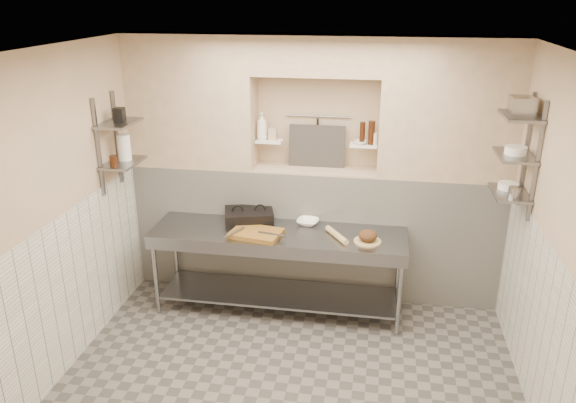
% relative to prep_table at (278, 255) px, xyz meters
% --- Properties ---
extents(floor, '(4.00, 3.90, 0.10)m').
position_rel_prep_table_xyz_m(floor, '(0.30, -1.18, -0.69)').
color(floor, '#625C57').
rests_on(floor, ground).
extents(ceiling, '(4.00, 3.90, 0.10)m').
position_rel_prep_table_xyz_m(ceiling, '(0.30, -1.18, 2.21)').
color(ceiling, silver).
rests_on(ceiling, ground).
extents(wall_left, '(0.10, 3.90, 2.80)m').
position_rel_prep_table_xyz_m(wall_left, '(-1.75, -1.18, 0.76)').
color(wall_left, tan).
rests_on(wall_left, ground).
extents(wall_right, '(0.10, 3.90, 2.80)m').
position_rel_prep_table_xyz_m(wall_right, '(2.35, -1.18, 0.76)').
color(wall_right, tan).
rests_on(wall_right, ground).
extents(wall_back, '(4.00, 0.10, 2.80)m').
position_rel_prep_table_xyz_m(wall_back, '(0.30, 0.82, 0.76)').
color(wall_back, tan).
rests_on(wall_back, ground).
extents(backwall_lower, '(4.00, 0.40, 1.40)m').
position_rel_prep_table_xyz_m(backwall_lower, '(0.30, 0.57, 0.06)').
color(backwall_lower, silver).
rests_on(backwall_lower, floor).
extents(alcove_sill, '(1.30, 0.40, 0.02)m').
position_rel_prep_table_xyz_m(alcove_sill, '(0.30, 0.57, 0.77)').
color(alcove_sill, tan).
rests_on(alcove_sill, backwall_lower).
extents(backwall_pillar_left, '(1.35, 0.40, 1.40)m').
position_rel_prep_table_xyz_m(backwall_pillar_left, '(-1.02, 0.57, 1.46)').
color(backwall_pillar_left, tan).
rests_on(backwall_pillar_left, backwall_lower).
extents(backwall_pillar_right, '(1.35, 0.40, 1.40)m').
position_rel_prep_table_xyz_m(backwall_pillar_right, '(1.63, 0.57, 1.46)').
color(backwall_pillar_right, tan).
rests_on(backwall_pillar_right, backwall_lower).
extents(backwall_header, '(1.30, 0.40, 0.40)m').
position_rel_prep_table_xyz_m(backwall_header, '(0.30, 0.57, 1.96)').
color(backwall_header, tan).
rests_on(backwall_header, backwall_lower).
extents(wainscot_left, '(0.02, 3.90, 1.40)m').
position_rel_prep_table_xyz_m(wainscot_left, '(-1.69, -1.18, 0.06)').
color(wainscot_left, silver).
rests_on(wainscot_left, floor).
extents(wainscot_right, '(0.02, 3.90, 1.40)m').
position_rel_prep_table_xyz_m(wainscot_right, '(2.29, -1.18, 0.06)').
color(wainscot_right, silver).
rests_on(wainscot_right, floor).
extents(alcove_shelf_left, '(0.28, 0.16, 0.02)m').
position_rel_prep_table_xyz_m(alcove_shelf_left, '(-0.20, 0.57, 1.06)').
color(alcove_shelf_left, white).
rests_on(alcove_shelf_left, backwall_lower).
extents(alcove_shelf_right, '(0.28, 0.16, 0.02)m').
position_rel_prep_table_xyz_m(alcove_shelf_right, '(0.80, 0.57, 1.06)').
color(alcove_shelf_right, white).
rests_on(alcove_shelf_right, backwall_lower).
extents(utensil_rail, '(0.70, 0.02, 0.02)m').
position_rel_prep_table_xyz_m(utensil_rail, '(0.30, 0.74, 1.31)').
color(utensil_rail, gray).
rests_on(utensil_rail, wall_back).
extents(hanging_steel, '(0.02, 0.02, 0.30)m').
position_rel_prep_table_xyz_m(hanging_steel, '(0.30, 0.72, 1.14)').
color(hanging_steel, black).
rests_on(hanging_steel, utensil_rail).
extents(splash_panel, '(0.60, 0.08, 0.45)m').
position_rel_prep_table_xyz_m(splash_panel, '(0.30, 0.67, 1.00)').
color(splash_panel, '#383330').
rests_on(splash_panel, alcove_sill).
extents(shelf_rail_left_a, '(0.03, 0.03, 0.95)m').
position_rel_prep_table_xyz_m(shelf_rail_left_a, '(-1.67, 0.07, 1.16)').
color(shelf_rail_left_a, slate).
rests_on(shelf_rail_left_a, wall_left).
extents(shelf_rail_left_b, '(0.03, 0.03, 0.95)m').
position_rel_prep_table_xyz_m(shelf_rail_left_b, '(-1.67, -0.33, 1.16)').
color(shelf_rail_left_b, slate).
rests_on(shelf_rail_left_b, wall_left).
extents(wall_shelf_left_lower, '(0.30, 0.50, 0.02)m').
position_rel_prep_table_xyz_m(wall_shelf_left_lower, '(-1.54, -0.13, 0.96)').
color(wall_shelf_left_lower, slate).
rests_on(wall_shelf_left_lower, wall_left).
extents(wall_shelf_left_upper, '(0.30, 0.50, 0.03)m').
position_rel_prep_table_xyz_m(wall_shelf_left_upper, '(-1.54, -0.13, 1.36)').
color(wall_shelf_left_upper, slate).
rests_on(wall_shelf_left_upper, wall_left).
extents(shelf_rail_right_a, '(0.03, 0.03, 1.05)m').
position_rel_prep_table_xyz_m(shelf_rail_right_a, '(2.28, 0.07, 1.21)').
color(shelf_rail_right_a, slate).
rests_on(shelf_rail_right_a, wall_right).
extents(shelf_rail_right_b, '(0.03, 0.03, 1.05)m').
position_rel_prep_table_xyz_m(shelf_rail_right_b, '(2.28, -0.33, 1.21)').
color(shelf_rail_right_b, slate).
rests_on(shelf_rail_right_b, wall_right).
extents(wall_shelf_right_lower, '(0.30, 0.50, 0.02)m').
position_rel_prep_table_xyz_m(wall_shelf_right_lower, '(2.14, -0.13, 0.86)').
color(wall_shelf_right_lower, slate).
rests_on(wall_shelf_right_lower, wall_right).
extents(wall_shelf_right_mid, '(0.30, 0.50, 0.02)m').
position_rel_prep_table_xyz_m(wall_shelf_right_mid, '(2.14, -0.13, 1.21)').
color(wall_shelf_right_mid, slate).
rests_on(wall_shelf_right_mid, wall_right).
extents(wall_shelf_right_upper, '(0.30, 0.50, 0.03)m').
position_rel_prep_table_xyz_m(wall_shelf_right_upper, '(2.14, -0.13, 1.56)').
color(wall_shelf_right_upper, slate).
rests_on(wall_shelf_right_upper, wall_right).
extents(prep_table, '(2.60, 0.70, 0.90)m').
position_rel_prep_table_xyz_m(prep_table, '(0.00, 0.00, 0.00)').
color(prep_table, gray).
rests_on(prep_table, floor).
extents(panini_press, '(0.58, 0.49, 0.14)m').
position_rel_prep_table_xyz_m(panini_press, '(-0.35, 0.21, 0.33)').
color(panini_press, black).
rests_on(panini_press, prep_table).
extents(cutting_board, '(0.55, 0.43, 0.04)m').
position_rel_prep_table_xyz_m(cutting_board, '(-0.20, -0.11, 0.28)').
color(cutting_board, '#926123').
rests_on(cutting_board, prep_table).
extents(knife_blade, '(0.29, 0.09, 0.01)m').
position_rel_prep_table_xyz_m(knife_blade, '(-0.03, -0.16, 0.31)').
color(knife_blade, gray).
rests_on(knife_blade, cutting_board).
extents(tongs, '(0.15, 0.27, 0.03)m').
position_rel_prep_table_xyz_m(tongs, '(-0.40, -0.20, 0.32)').
color(tongs, gray).
rests_on(tongs, cutting_board).
extents(mixing_bowl, '(0.25, 0.25, 0.06)m').
position_rel_prep_table_xyz_m(mixing_bowl, '(0.27, 0.25, 0.29)').
color(mixing_bowl, white).
rests_on(mixing_bowl, prep_table).
extents(rolling_pin, '(0.26, 0.36, 0.06)m').
position_rel_prep_table_xyz_m(rolling_pin, '(0.60, -0.04, 0.29)').
color(rolling_pin, '#D6B371').
rests_on(rolling_pin, prep_table).
extents(bread_board, '(0.27, 0.27, 0.02)m').
position_rel_prep_table_xyz_m(bread_board, '(0.91, -0.08, 0.27)').
color(bread_board, '#D6B371').
rests_on(bread_board, prep_table).
extents(bread_loaf, '(0.18, 0.18, 0.11)m').
position_rel_prep_table_xyz_m(bread_loaf, '(0.91, -0.08, 0.33)').
color(bread_loaf, '#4C2D19').
rests_on(bread_loaf, bread_board).
extents(bottle_soap, '(0.14, 0.14, 0.29)m').
position_rel_prep_table_xyz_m(bottle_soap, '(-0.27, 0.57, 1.22)').
color(bottle_soap, white).
rests_on(bottle_soap, alcove_shelf_left).
extents(jar_alcove, '(0.08, 0.08, 0.12)m').
position_rel_prep_table_xyz_m(jar_alcove, '(-0.16, 0.57, 1.13)').
color(jar_alcove, tan).
rests_on(jar_alcove, alcove_shelf_left).
extents(bowl_alcove, '(0.16, 0.16, 0.04)m').
position_rel_prep_table_xyz_m(bowl_alcove, '(0.77, 0.55, 1.09)').
color(bowl_alcove, white).
rests_on(bowl_alcove, alcove_shelf_right).
extents(condiment_a, '(0.07, 0.07, 0.25)m').
position_rel_prep_table_xyz_m(condiment_a, '(0.88, 0.56, 1.19)').
color(condiment_a, black).
rests_on(condiment_a, alcove_shelf_right).
extents(condiment_b, '(0.06, 0.06, 0.22)m').
position_rel_prep_table_xyz_m(condiment_b, '(0.78, 0.60, 1.18)').
color(condiment_b, black).
rests_on(condiment_b, alcove_shelf_right).
extents(condiment_c, '(0.07, 0.07, 0.12)m').
position_rel_prep_table_xyz_m(condiment_c, '(0.91, 0.58, 1.13)').
color(condiment_c, white).
rests_on(condiment_c, alcove_shelf_right).
extents(jug_left, '(0.13, 0.13, 0.26)m').
position_rel_prep_table_xyz_m(jug_left, '(-1.54, -0.08, 1.10)').
color(jug_left, white).
rests_on(jug_left, wall_shelf_left_lower).
extents(jar_left, '(0.08, 0.08, 0.11)m').
position_rel_prep_table_xyz_m(jar_left, '(-1.54, -0.32, 1.03)').
color(jar_left, black).
rests_on(jar_left, wall_shelf_left_lower).
extents(box_left_upper, '(0.10, 0.10, 0.13)m').
position_rel_prep_table_xyz_m(box_left_upper, '(-1.54, -0.10, 1.44)').
color(box_left_upper, black).
rests_on(box_left_upper, wall_shelf_left_upper).
extents(bowl_right, '(0.18, 0.18, 0.06)m').
position_rel_prep_table_xyz_m(bowl_right, '(2.14, -0.05, 0.90)').
color(bowl_right, white).
rests_on(bowl_right, wall_shelf_right_lower).
extents(canister_right, '(0.10, 0.10, 0.10)m').
position_rel_prep_table_xyz_m(canister_right, '(2.14, -0.29, 0.92)').
color(canister_right, gray).
rests_on(canister_right, wall_shelf_right_lower).
extents(bowl_right_mid, '(0.19, 0.19, 0.07)m').
position_rel_prep_table_xyz_m(bowl_right_mid, '(2.14, -0.13, 1.25)').
color(bowl_right_mid, white).
rests_on(bowl_right_mid, wall_shelf_right_mid).
extents(basket_right, '(0.19, 0.24, 0.15)m').
position_rel_prep_table_xyz_m(basket_right, '(2.14, -0.12, 1.64)').
color(basket_right, gray).
rests_on(basket_right, wall_shelf_right_upper).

